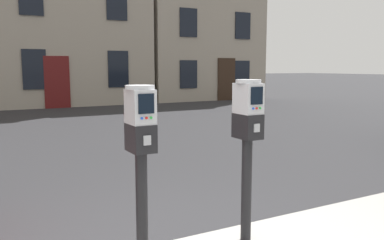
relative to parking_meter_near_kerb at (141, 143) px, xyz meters
name	(u,v)px	position (x,y,z in m)	size (l,w,h in m)	color
parking_meter_near_kerb	(141,143)	(0.00, 0.00, 0.00)	(0.22, 0.25, 1.39)	black
parking_meter_twin_adjacent	(248,131)	(0.97, 0.00, 0.02)	(0.22, 0.25, 1.42)	black
townhouse_brownstone	(192,8)	(9.41, 16.70, 3.70)	(6.18, 5.21, 9.59)	#9E9384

